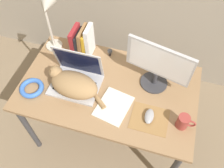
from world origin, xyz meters
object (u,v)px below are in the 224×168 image
(external_monitor, at_px, (158,65))
(desk_lamp, at_px, (48,15))
(computer_mouse, at_px, (149,116))
(cable_coil, at_px, (32,88))
(webcam, at_px, (110,51))
(notepad, at_px, (114,106))
(book_row, at_px, (82,41))
(cat, at_px, (73,84))
(mug, at_px, (183,122))
(laptop, at_px, (76,78))

(external_monitor, relative_size, desk_lamp, 0.90)
(computer_mouse, bearing_deg, cable_coil, -179.03)
(cable_coil, height_order, webcam, webcam)
(computer_mouse, height_order, notepad, computer_mouse)
(book_row, xyz_separation_m, desk_lamp, (-0.21, -0.04, 0.22))
(cat, distance_m, notepad, 0.31)
(computer_mouse, distance_m, desk_lamp, 0.96)
(external_monitor, bearing_deg, book_row, 165.64)
(computer_mouse, height_order, cable_coil, computer_mouse)
(notepad, bearing_deg, mug, -1.38)
(laptop, relative_size, mug, 2.93)
(cat, bearing_deg, external_monitor, 22.63)
(laptop, distance_m, desk_lamp, 0.47)
(external_monitor, distance_m, webcam, 0.44)
(laptop, xyz_separation_m, external_monitor, (0.53, 0.15, 0.14))
(cable_coil, relative_size, mug, 1.44)
(notepad, bearing_deg, cable_coil, -177.10)
(computer_mouse, height_order, desk_lamp, desk_lamp)
(webcam, bearing_deg, cable_coil, -132.53)
(book_row, bearing_deg, notepad, -48.62)
(laptop, xyz_separation_m, cable_coil, (-0.28, -0.15, -0.04))
(desk_lamp, xyz_separation_m, mug, (1.03, -0.39, -0.28))
(external_monitor, distance_m, computer_mouse, 0.33)
(book_row, relative_size, webcam, 3.84)
(laptop, distance_m, notepad, 0.33)
(cat, distance_m, computer_mouse, 0.55)
(desk_lamp, xyz_separation_m, notepad, (0.58, -0.38, -0.33))
(external_monitor, relative_size, book_row, 1.75)
(laptop, distance_m, cat, 0.07)
(book_row, distance_m, mug, 0.93)
(desk_lamp, bearing_deg, webcam, 8.33)
(laptop, height_order, cable_coil, laptop)
(cat, distance_m, mug, 0.76)
(cat, height_order, book_row, book_row)
(mug, bearing_deg, notepad, 178.62)
(desk_lamp, distance_m, notepad, 0.76)
(desk_lamp, relative_size, notepad, 1.74)
(book_row, bearing_deg, laptop, -77.91)
(notepad, bearing_deg, external_monitor, 50.56)
(laptop, height_order, webcam, laptop)
(laptop, xyz_separation_m, notepad, (0.30, -0.12, -0.05))
(webcam, bearing_deg, cat, -110.58)
(desk_lamp, bearing_deg, cable_coil, -91.04)
(external_monitor, xyz_separation_m, notepad, (-0.22, -0.27, -0.19))
(webcam, bearing_deg, book_row, -175.35)
(cat, distance_m, cable_coil, 0.30)
(computer_mouse, bearing_deg, laptop, 166.46)
(external_monitor, distance_m, cable_coil, 0.88)
(notepad, bearing_deg, desk_lamp, 147.01)
(desk_lamp, xyz_separation_m, webcam, (0.42, 0.06, -0.29))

